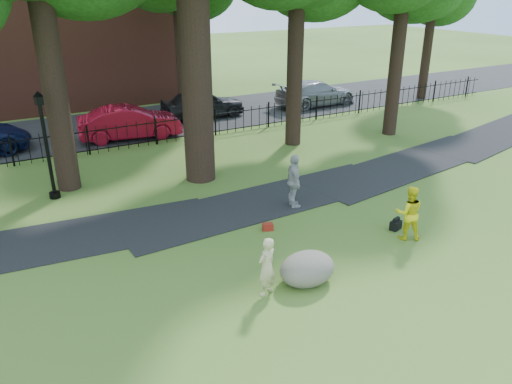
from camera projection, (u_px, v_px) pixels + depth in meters
ground at (308, 261)px, 13.30m from camera, size 120.00×120.00×0.00m
footpath at (265, 202)px, 16.88m from camera, size 36.07×3.85×0.03m
street at (131, 124)px, 26.11m from camera, size 80.00×7.00×0.02m
iron_fence at (156, 132)px, 22.67m from camera, size 44.00×0.04×1.20m
woman at (267, 267)px, 11.62m from camera, size 0.63×0.52×1.48m
man at (409, 213)px, 14.18m from camera, size 0.98×0.93×1.61m
pedestrian at (294, 182)px, 16.14m from camera, size 0.73×1.14×1.81m
boulder at (307, 267)px, 12.22m from camera, size 1.50×1.16×0.84m
lamppost at (47, 148)px, 16.51m from camera, size 0.37×0.37×3.68m
backpack at (396, 225)px, 14.95m from camera, size 0.41×0.32×0.27m
red_bag at (268, 227)px, 14.91m from camera, size 0.36×0.28×0.21m
red_sedan at (130, 122)px, 23.47m from camera, size 4.90×2.33×1.55m
grey_car at (203, 104)px, 27.17m from camera, size 4.58×1.97×1.54m
silver_car at (316, 93)px, 29.88m from camera, size 5.22×2.24×1.50m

